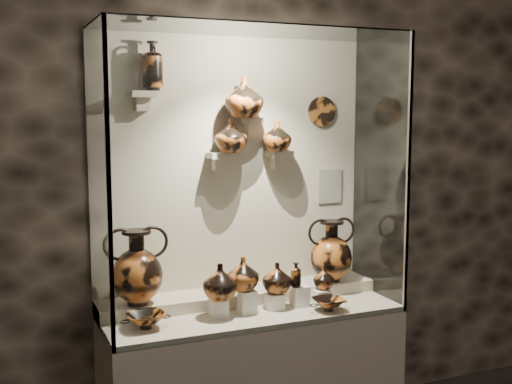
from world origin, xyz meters
TOP-DOWN VIEW (x-y plane):
  - wall_back at (0.00, 2.50)m, footprint 5.00×0.02m
  - plinth at (0.00, 2.18)m, footprint 1.70×0.60m
  - front_tier at (0.00, 2.18)m, footprint 1.68×0.58m
  - rear_tier at (0.00, 2.35)m, footprint 1.70×0.25m
  - back_panel at (0.00, 2.50)m, footprint 1.70×0.03m
  - glass_front at (0.00, 1.88)m, footprint 1.70×0.01m
  - glass_left at (-0.85, 2.18)m, footprint 0.01×0.60m
  - glass_right at (0.85, 2.18)m, footprint 0.01×0.60m
  - glass_top at (0.00, 2.18)m, footprint 1.70×0.60m
  - frame_post_left at (-0.84, 1.89)m, footprint 0.02×0.02m
  - frame_post_right at (0.84, 1.89)m, footprint 0.02×0.02m
  - pedestal_a at (-0.22, 2.13)m, footprint 0.09×0.09m
  - pedestal_b at (-0.05, 2.13)m, footprint 0.09×0.09m
  - pedestal_c at (0.12, 2.13)m, footprint 0.09×0.09m
  - pedestal_d at (0.28, 2.13)m, footprint 0.09×0.09m
  - pedestal_e at (0.42, 2.13)m, footprint 0.09×0.09m
  - bracket_ul at (-0.55, 2.42)m, footprint 0.14×0.12m
  - bracket_ca at (-0.10, 2.42)m, footprint 0.14×0.12m
  - bracket_cb at (0.10, 2.42)m, footprint 0.10×0.12m
  - bracket_cc at (0.28, 2.42)m, footprint 0.14×0.12m
  - amphora_left at (-0.63, 2.30)m, footprint 0.43×0.43m
  - amphora_right at (0.59, 2.32)m, footprint 0.35×0.35m
  - jug_a at (-0.22, 2.11)m, footprint 0.24×0.24m
  - jug_b at (-0.07, 2.15)m, footprint 0.22×0.22m
  - jug_c at (0.14, 2.15)m, footprint 0.20×0.20m
  - jug_e at (0.45, 2.15)m, footprint 0.14×0.14m
  - lekythos_small at (0.25, 2.11)m, footprint 0.07×0.07m
  - kylix_left at (-0.64, 2.09)m, footprint 0.31×0.29m
  - kylix_right at (0.39, 1.99)m, footprint 0.28×0.26m
  - lekythos_tall at (-0.49, 2.41)m, footprint 0.13×0.13m
  - ovoid_vase_a at (-0.05, 2.38)m, footprint 0.25×0.25m
  - ovoid_vase_b at (0.03, 2.36)m, footprint 0.25×0.25m
  - ovoid_vase_c at (0.25, 2.38)m, footprint 0.22×0.22m
  - wall_plate at (0.59, 2.47)m, footprint 0.19×0.02m
  - info_placard at (0.66, 2.47)m, footprint 0.16×0.01m

SIDE VIEW (x-z plane):
  - plinth at x=0.00m, z-range 0.00..0.80m
  - front_tier at x=0.00m, z-range 0.80..0.83m
  - rear_tier at x=0.00m, z-range 0.80..0.90m
  - pedestal_e at x=0.42m, z-range 0.83..0.91m
  - kylix_right at x=0.39m, z-range 0.83..0.92m
  - pedestal_c at x=0.12m, z-range 0.83..0.92m
  - pedestal_a at x=-0.22m, z-range 0.83..0.93m
  - kylix_left at x=-0.64m, z-range 0.83..0.93m
  - pedestal_d at x=0.28m, z-range 0.83..0.95m
  - pedestal_b at x=-0.05m, z-range 0.83..0.96m
  - jug_e at x=0.45m, z-range 0.91..1.04m
  - jug_c at x=0.14m, z-range 0.92..1.10m
  - jug_a at x=-0.22m, z-range 0.93..1.13m
  - lekythos_small at x=0.25m, z-range 0.95..1.11m
  - jug_b at x=-0.07m, z-range 0.96..1.15m
  - amphora_right at x=0.59m, z-range 0.90..1.29m
  - amphora_left at x=-0.63m, z-range 0.90..1.32m
  - info_placard at x=0.66m, z-range 1.37..1.59m
  - wall_back at x=0.00m, z-range 0.00..3.20m
  - back_panel at x=0.00m, z-range 0.80..2.40m
  - glass_front at x=0.00m, z-range 0.80..2.40m
  - glass_left at x=-0.85m, z-range 0.80..2.40m
  - glass_right at x=0.85m, z-range 0.80..2.40m
  - frame_post_left at x=-0.84m, z-range 0.80..2.40m
  - frame_post_right at x=0.84m, z-range 0.80..2.40m
  - bracket_ca at x=-0.10m, z-range 1.68..1.72m
  - bracket_cc at x=0.28m, z-range 1.68..1.72m
  - ovoid_vase_c at x=0.25m, z-range 1.72..1.90m
  - ovoid_vase_a at x=-0.05m, z-range 1.72..1.91m
  - bracket_cb at x=0.10m, z-range 1.88..1.92m
  - wall_plate at x=0.59m, z-range 1.86..2.05m
  - ovoid_vase_b at x=0.03m, z-range 1.92..2.15m
  - bracket_ul at x=-0.55m, z-range 2.03..2.07m
  - lekythos_tall at x=-0.49m, z-range 2.07..2.37m
  - glass_top at x=0.00m, z-range 2.39..2.40m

